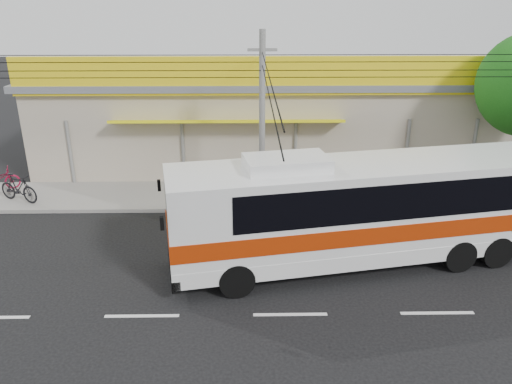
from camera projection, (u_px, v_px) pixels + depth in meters
ground at (284, 268)px, 15.79m from camera, size 120.00×120.00×0.00m
sidewalk at (274, 195)px, 21.35m from camera, size 30.00×3.20×0.15m
lane_markings at (290, 315)px, 13.47m from camera, size 50.00×0.12×0.01m
storefront_building at (269, 115)px, 25.69m from camera, size 22.60×9.20×5.70m
coach_bus at (369, 205)px, 15.46m from camera, size 12.32×4.77×3.72m
motorbike_dark at (18, 188)px, 20.31m from camera, size 2.00×1.31×1.17m
utility_pole at (262, 65)px, 17.59m from camera, size 34.00×14.00×6.97m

